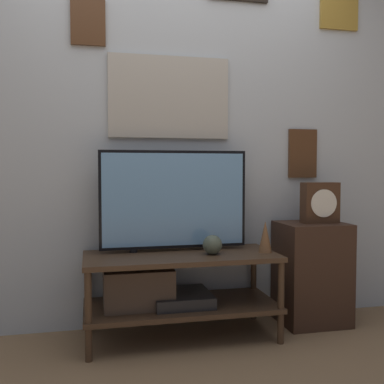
{
  "coord_description": "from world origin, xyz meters",
  "views": [
    {
      "loc": [
        -0.55,
        -2.4,
        1.06
      ],
      "look_at": [
        0.07,
        0.3,
        0.91
      ],
      "focal_mm": 42.0,
      "sensor_mm": 36.0,
      "label": 1
    }
  ],
  "objects_px": {
    "mantel_clock": "(320,203)",
    "vase_slim_bronze": "(265,237)",
    "vase_round_glass": "(212,245)",
    "television": "(174,200)"
  },
  "relations": [
    {
      "from": "vase_round_glass",
      "to": "mantel_clock",
      "type": "xyz_separation_m",
      "value": [
        0.79,
        0.11,
        0.24
      ]
    },
    {
      "from": "vase_round_glass",
      "to": "mantel_clock",
      "type": "bearing_deg",
      "value": 8.12
    },
    {
      "from": "vase_slim_bronze",
      "to": "mantel_clock",
      "type": "height_order",
      "value": "mantel_clock"
    },
    {
      "from": "television",
      "to": "vase_round_glass",
      "type": "distance_m",
      "value": 0.38
    },
    {
      "from": "mantel_clock",
      "to": "vase_slim_bronze",
      "type": "bearing_deg",
      "value": -165.3
    },
    {
      "from": "vase_slim_bronze",
      "to": "vase_round_glass",
      "type": "xyz_separation_m",
      "value": [
        -0.35,
        0.0,
        -0.04
      ]
    },
    {
      "from": "television",
      "to": "mantel_clock",
      "type": "distance_m",
      "value": 1.0
    },
    {
      "from": "television",
      "to": "vase_round_glass",
      "type": "bearing_deg",
      "value": -39.42
    },
    {
      "from": "television",
      "to": "vase_round_glass",
      "type": "relative_size",
      "value": 7.86
    },
    {
      "from": "television",
      "to": "mantel_clock",
      "type": "bearing_deg",
      "value": -3.38
    }
  ]
}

